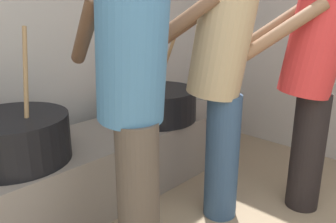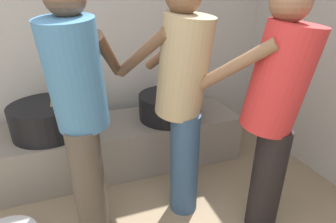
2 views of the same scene
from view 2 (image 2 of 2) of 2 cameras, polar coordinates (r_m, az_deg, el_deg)
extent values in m
cube|color=#ADA8A0|center=(2.69, -28.32, 16.19)|extent=(4.99, 0.20, 2.49)
cube|color=slate|center=(2.49, -11.27, -7.03)|extent=(2.29, 0.60, 0.44)
cylinder|color=black|center=(2.41, 0.42, 1.22)|extent=(0.57, 0.57, 0.22)
cylinder|color=#937047|center=(2.34, 2.75, 8.59)|extent=(0.03, 0.25, 0.51)
cylinder|color=black|center=(2.35, -24.48, -1.31)|extent=(0.58, 0.58, 0.25)
cylinder|color=#937047|center=(2.23, -23.29, 6.63)|extent=(0.17, 0.22, 0.51)
cylinder|color=navy|center=(1.89, 3.58, -11.33)|extent=(0.20, 0.20, 0.76)
cylinder|color=tan|center=(1.62, 3.36, 9.51)|extent=(0.45, 0.48, 0.65)
cylinder|color=brown|center=(1.86, 0.42, 13.44)|extent=(0.28, 0.44, 0.36)
cylinder|color=brown|center=(1.67, -5.94, 12.18)|extent=(0.28, 0.44, 0.36)
cylinder|color=#4C4238|center=(1.80, -16.81, -14.54)|extent=(0.20, 0.20, 0.76)
cylinder|color=teal|center=(1.52, -19.47, 7.16)|extent=(0.42, 0.47, 0.65)
cylinder|color=brown|center=(1.68, -12.69, 11.72)|extent=(0.23, 0.46, 0.35)
cylinder|color=brown|center=(1.77, -21.37, 11.25)|extent=(0.23, 0.46, 0.35)
cylinder|color=black|center=(1.87, 20.66, -13.81)|extent=(0.20, 0.20, 0.75)
cylinder|color=red|center=(1.58, 23.05, 6.45)|extent=(0.47, 0.48, 0.64)
sphere|color=brown|center=(1.53, 25.12, 20.73)|extent=(0.21, 0.21, 0.21)
cylinder|color=brown|center=(1.74, 16.85, 10.97)|extent=(0.34, 0.40, 0.35)
cylinder|color=brown|center=(1.49, 13.81, 9.31)|extent=(0.34, 0.40, 0.35)
camera|label=1|loc=(1.06, -84.64, -9.90)|focal=37.27mm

